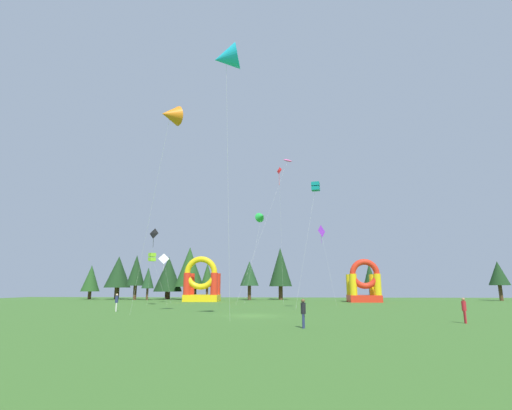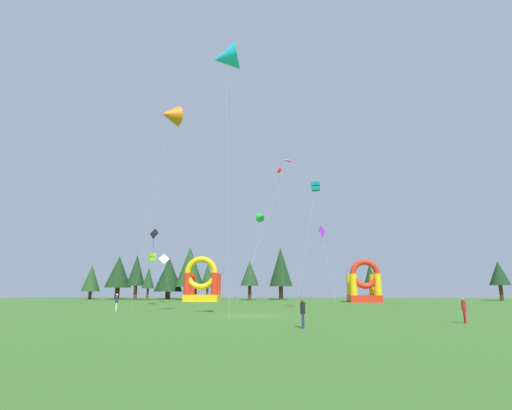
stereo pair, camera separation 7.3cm
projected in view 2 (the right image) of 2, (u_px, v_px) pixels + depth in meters
The scene contains 28 objects.
ground_plane at pixel (251, 316), 34.81m from camera, with size 120.00×120.00×0.00m, color #3D6B28.
kite_pink_parafoil at pixel (288, 161), 67.23m from camera, with size 8.98×7.60×24.22m.
kite_orange_delta at pixel (170, 115), 35.27m from camera, with size 5.60×5.90×18.80m.
kite_purple_diamond at pixel (321, 232), 53.84m from camera, with size 2.33×1.17×10.58m.
kite_white_diamond at pixel (164, 260), 63.00m from camera, with size 2.45×1.28×7.45m.
kite_cyan_delta at pixel (226, 58), 29.60m from camera, with size 2.12×5.18×20.73m.
kite_teal_box at pixel (316, 187), 44.33m from camera, with size 3.09×1.10×14.20m.
kite_lime_box at pixel (152, 257), 55.88m from camera, with size 2.54×2.62×7.27m.
kite_green_delta at pixel (262, 216), 64.93m from camera, with size 3.78×2.60×14.90m.
kite_red_diamond at pixel (279, 173), 59.07m from camera, with size 0.87×5.47×20.22m.
kite_black_diamond at pixel (153, 234), 51.76m from camera, with size 2.23×4.21×9.97m.
person_left_edge at pixel (303, 311), 24.40m from camera, with size 0.38×0.38×1.79m.
person_far_side at pixel (464, 308), 27.66m from camera, with size 0.34×0.34×1.77m.
person_near_camera at pixel (117, 301), 40.89m from camera, with size 0.43×0.43×1.82m.
inflatable_orange_dome at pixel (202, 285), 67.64m from camera, with size 5.95×4.40×7.71m.
inflatable_blue_arch at pixel (364, 286), 65.22m from camera, with size 5.17×4.36×7.09m.
tree_row_0 at pixel (91, 278), 80.37m from camera, with size 3.70×3.70×6.90m.
tree_row_1 at pixel (119, 272), 80.45m from camera, with size 5.26×5.26×8.75m.
tree_row_2 at pixel (137, 271), 78.29m from camera, with size 3.60×3.60×8.82m.
tree_row_3 at pixel (148, 278), 76.46m from camera, with size 2.37×2.37×6.24m.
tree_row_4 at pixel (169, 274), 81.40m from camera, with size 5.87×5.87×8.63m.
tree_row_5 at pixel (190, 267), 79.41m from camera, with size 5.71×5.71×10.51m.
tree_row_6 at pixel (196, 276), 79.40m from camera, with size 3.85×3.85×7.05m.
tree_row_7 at pixel (208, 275), 78.16m from camera, with size 2.53×2.53×7.20m.
tree_row_8 at pixel (250, 274), 77.53m from camera, with size 3.71×3.71×7.52m.
tree_row_9 at pixel (281, 267), 78.60m from camera, with size 4.59×4.59×10.29m.
tree_row_10 at pixel (370, 276), 76.89m from camera, with size 2.65×2.65×7.06m.
tree_row_11 at pixel (499, 274), 72.30m from camera, with size 3.60×3.60×7.20m.
Camera 2 is at (2.64, -36.01, 2.55)m, focal length 27.33 mm.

